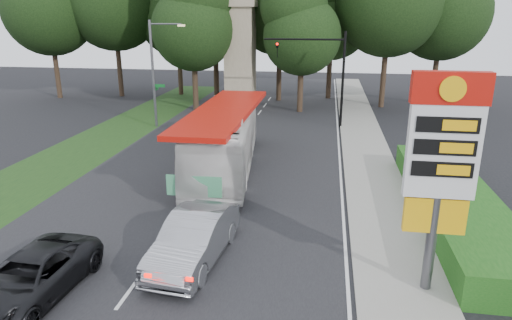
% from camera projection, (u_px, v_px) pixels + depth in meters
% --- Properties ---
extents(ground, '(120.00, 120.00, 0.00)m').
position_uv_depth(ground, '(123.00, 301.00, 13.87)').
color(ground, black).
rests_on(ground, ground).
extents(road_surface, '(14.00, 80.00, 0.02)m').
position_uv_depth(road_surface, '(216.00, 173.00, 25.17)').
color(road_surface, black).
rests_on(road_surface, ground).
extents(sidewalk_right, '(3.00, 80.00, 0.12)m').
position_uv_depth(sidewalk_right, '(374.00, 180.00, 23.91)').
color(sidewalk_right, gray).
rests_on(sidewalk_right, ground).
extents(grass_verge_left, '(5.00, 50.00, 0.02)m').
position_uv_depth(grass_verge_left, '(105.00, 138.00, 32.22)').
color(grass_verge_left, '#193814').
rests_on(grass_verge_left, ground).
extents(hedge, '(3.00, 14.00, 1.20)m').
position_uv_depth(hedge, '(455.00, 203.00, 19.54)').
color(hedge, '#184E14').
rests_on(hedge, ground).
extents(gas_station_pylon, '(2.10, 0.45, 6.85)m').
position_uv_depth(gas_station_pylon, '(442.00, 156.00, 13.06)').
color(gas_station_pylon, '#59595E').
rests_on(gas_station_pylon, ground).
extents(traffic_signal_mast, '(6.10, 0.35, 7.20)m').
position_uv_depth(traffic_signal_mast, '(326.00, 66.00, 34.23)').
color(traffic_signal_mast, black).
rests_on(traffic_signal_mast, ground).
extents(streetlight_signs, '(2.75, 0.98, 8.00)m').
position_uv_depth(streetlight_signs, '(155.00, 69.00, 34.28)').
color(streetlight_signs, '#59595E').
rests_on(streetlight_signs, ground).
extents(monument, '(3.00, 3.00, 10.05)m').
position_uv_depth(monument, '(240.00, 53.00, 40.88)').
color(monument, gray).
rests_on(monument, ground).
extents(tree_east_near, '(8.12, 8.12, 15.95)m').
position_uv_depth(tree_east_near, '(333.00, 1.00, 44.91)').
color(tree_east_near, '#2D2116').
rests_on(tree_east_near, ground).
extents(tree_monument_left, '(7.28, 7.28, 14.30)m').
position_uv_depth(tree_monument_left, '(192.00, 11.00, 39.44)').
color(tree_monument_left, '#2D2116').
rests_on(tree_monument_left, ground).
extents(tree_monument_right, '(6.72, 6.72, 13.20)m').
position_uv_depth(tree_monument_right, '(302.00, 19.00, 38.72)').
color(tree_monument_right, '#2D2116').
rests_on(tree_monument_right, ground).
extents(transit_bus, '(4.22, 12.65, 3.46)m').
position_uv_depth(transit_bus, '(225.00, 139.00, 25.29)').
color(transit_bus, silver).
rests_on(transit_bus, ground).
extents(sedan_silver, '(2.31, 5.36, 1.72)m').
position_uv_depth(sedan_silver, '(194.00, 238.00, 15.91)').
color(sedan_silver, '#97989E').
rests_on(sedan_silver, ground).
extents(suv_charcoal, '(2.63, 5.19, 1.41)m').
position_uv_depth(suv_charcoal, '(30.00, 278.00, 13.81)').
color(suv_charcoal, black).
rests_on(suv_charcoal, ground).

